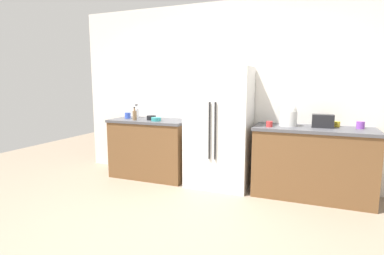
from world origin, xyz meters
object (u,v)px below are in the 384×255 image
(cup_b, at_px, (360,125))
(rice_cooker, at_px, (288,115))
(bottle_a, at_px, (135,115))
(bottle_b, at_px, (137,112))
(cup_c, at_px, (337,124))
(refrigerator, at_px, (219,128))
(bowl_b, at_px, (156,119))
(cup_a, at_px, (128,115))
(toaster, at_px, (323,121))
(bowl_a, at_px, (151,118))
(cup_d, at_px, (269,124))

(cup_b, bearing_deg, rice_cooker, -174.66)
(bottle_a, relative_size, bottle_b, 0.94)
(cup_c, bearing_deg, bottle_a, -172.72)
(rice_cooker, distance_m, cup_c, 0.63)
(refrigerator, relative_size, bowl_b, 11.70)
(bottle_b, bearing_deg, cup_a, -114.95)
(toaster, distance_m, bottle_b, 2.84)
(rice_cooker, height_order, cup_a, rice_cooker)
(cup_c, bearing_deg, cup_a, -176.48)
(cup_b, bearing_deg, toaster, -172.14)
(refrigerator, height_order, toaster, refrigerator)
(rice_cooker, bearing_deg, bowl_b, -174.80)
(rice_cooker, height_order, cup_b, rice_cooker)
(refrigerator, height_order, cup_a, refrigerator)
(cup_a, height_order, bowl_b, cup_a)
(toaster, relative_size, bowl_a, 1.83)
(refrigerator, bearing_deg, bowl_b, -172.71)
(toaster, relative_size, rice_cooker, 0.86)
(refrigerator, height_order, bowl_a, refrigerator)
(toaster, distance_m, bottle_a, 2.68)
(cup_b, height_order, cup_c, cup_b)
(bottle_a, bearing_deg, cup_d, 1.02)
(cup_a, bearing_deg, cup_b, 2.01)
(bottle_b, xyz_separation_m, bowl_a, (0.39, -0.19, -0.05))
(cup_a, height_order, cup_c, cup_a)
(cup_b, bearing_deg, refrigerator, -175.84)
(cup_d, relative_size, bowl_b, 0.55)
(refrigerator, relative_size, toaster, 6.55)
(bottle_a, height_order, cup_a, bottle_a)
(bowl_a, bearing_deg, refrigerator, 1.45)
(toaster, bearing_deg, refrigerator, -177.04)
(cup_b, distance_m, bowl_b, 2.77)
(cup_b, bearing_deg, cup_d, -166.75)
(bowl_b, bearing_deg, cup_a, 167.17)
(bowl_a, relative_size, bowl_b, 0.98)
(refrigerator, height_order, bowl_b, refrigerator)
(refrigerator, xyz_separation_m, bottle_a, (-1.31, -0.16, 0.15))
(refrigerator, height_order, cup_b, refrigerator)
(toaster, bearing_deg, bottle_a, -175.06)
(cup_a, relative_size, cup_d, 1.19)
(cup_b, distance_m, bowl_a, 2.90)
(cup_d, bearing_deg, cup_b, 13.25)
(cup_b, bearing_deg, bowl_b, -174.75)
(toaster, bearing_deg, bottle_b, 178.05)
(toaster, distance_m, cup_c, 0.23)
(rice_cooker, xyz_separation_m, cup_d, (-0.22, -0.17, -0.11))
(bottle_b, height_order, cup_b, bottle_b)
(refrigerator, bearing_deg, toaster, 2.96)
(bottle_a, xyz_separation_m, cup_c, (2.85, 0.36, -0.04))
(cup_a, bearing_deg, bowl_a, -5.13)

